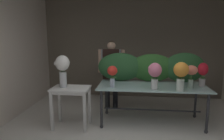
{
  "coord_description": "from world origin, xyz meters",
  "views": [
    {
      "loc": [
        0.05,
        -2.46,
        1.78
      ],
      "look_at": [
        -0.36,
        1.26,
        1.13
      ],
      "focal_mm": 32.27,
      "sensor_mm": 36.0,
      "label": 1
    }
  ],
  "objects_px": {
    "vase_rosy_ranunculus": "(155,73)",
    "vase_crimson_tulips": "(203,72)",
    "vase_coral_peonies": "(191,73)",
    "vase_sunset_snapdragons": "(181,73)",
    "side_table_white": "(71,94)",
    "vase_white_roses_tall": "(63,68)",
    "florist": "(111,67)",
    "vase_scarlet_lilies": "(112,74)",
    "display_table_glass": "(152,91)"
  },
  "relations": [
    {
      "from": "display_table_glass",
      "to": "side_table_white",
      "type": "relative_size",
      "value": 2.69
    },
    {
      "from": "vase_coral_peonies",
      "to": "vase_sunset_snapdragons",
      "type": "distance_m",
      "value": 0.31
    },
    {
      "from": "vase_coral_peonies",
      "to": "vase_sunset_snapdragons",
      "type": "height_order",
      "value": "vase_sunset_snapdragons"
    },
    {
      "from": "display_table_glass",
      "to": "florist",
      "type": "height_order",
      "value": "florist"
    },
    {
      "from": "vase_rosy_ranunculus",
      "to": "vase_white_roses_tall",
      "type": "relative_size",
      "value": 0.81
    },
    {
      "from": "display_table_glass",
      "to": "vase_crimson_tulips",
      "type": "height_order",
      "value": "vase_crimson_tulips"
    },
    {
      "from": "vase_coral_peonies",
      "to": "vase_white_roses_tall",
      "type": "distance_m",
      "value": 2.41
    },
    {
      "from": "vase_rosy_ranunculus",
      "to": "vase_sunset_snapdragons",
      "type": "bearing_deg",
      "value": -5.36
    },
    {
      "from": "side_table_white",
      "to": "vase_scarlet_lilies",
      "type": "height_order",
      "value": "vase_scarlet_lilies"
    },
    {
      "from": "vase_crimson_tulips",
      "to": "vase_sunset_snapdragons",
      "type": "xyz_separation_m",
      "value": [
        -0.5,
        -0.4,
        0.05
      ]
    },
    {
      "from": "side_table_white",
      "to": "vase_white_roses_tall",
      "type": "bearing_deg",
      "value": -179.65
    },
    {
      "from": "vase_rosy_ranunculus",
      "to": "florist",
      "type": "bearing_deg",
      "value": 131.05
    },
    {
      "from": "vase_rosy_ranunculus",
      "to": "vase_scarlet_lilies",
      "type": "distance_m",
      "value": 0.79
    },
    {
      "from": "vase_crimson_tulips",
      "to": "vase_coral_peonies",
      "type": "height_order",
      "value": "vase_crimson_tulips"
    },
    {
      "from": "display_table_glass",
      "to": "florist",
      "type": "xyz_separation_m",
      "value": [
        -0.91,
        0.74,
        0.34
      ]
    },
    {
      "from": "florist",
      "to": "vase_white_roses_tall",
      "type": "bearing_deg",
      "value": -125.51
    },
    {
      "from": "display_table_glass",
      "to": "vase_sunset_snapdragons",
      "type": "distance_m",
      "value": 0.73
    },
    {
      "from": "florist",
      "to": "vase_scarlet_lilies",
      "type": "relative_size",
      "value": 3.92
    },
    {
      "from": "vase_rosy_ranunculus",
      "to": "vase_white_roses_tall",
      "type": "bearing_deg",
      "value": -178.0
    },
    {
      "from": "florist",
      "to": "vase_scarlet_lilies",
      "type": "bearing_deg",
      "value": -82.41
    },
    {
      "from": "vase_crimson_tulips",
      "to": "vase_rosy_ranunculus",
      "type": "distance_m",
      "value": 1.02
    },
    {
      "from": "vase_crimson_tulips",
      "to": "vase_scarlet_lilies",
      "type": "xyz_separation_m",
      "value": [
        -1.74,
        -0.27,
        -0.01
      ]
    },
    {
      "from": "side_table_white",
      "to": "vase_sunset_snapdragons",
      "type": "xyz_separation_m",
      "value": [
        2.03,
        0.02,
        0.44
      ]
    },
    {
      "from": "vase_crimson_tulips",
      "to": "florist",
      "type": "bearing_deg",
      "value": 159.47
    },
    {
      "from": "side_table_white",
      "to": "display_table_glass",
      "type": "bearing_deg",
      "value": 13.56
    },
    {
      "from": "florist",
      "to": "vase_coral_peonies",
      "type": "distance_m",
      "value": 1.84
    },
    {
      "from": "side_table_white",
      "to": "vase_crimson_tulips",
      "type": "bearing_deg",
      "value": 9.3
    },
    {
      "from": "florist",
      "to": "display_table_glass",
      "type": "bearing_deg",
      "value": -39.14
    },
    {
      "from": "vase_coral_peonies",
      "to": "vase_rosy_ranunculus",
      "type": "bearing_deg",
      "value": -166.39
    },
    {
      "from": "display_table_glass",
      "to": "vase_scarlet_lilies",
      "type": "distance_m",
      "value": 0.9
    },
    {
      "from": "vase_rosy_ranunculus",
      "to": "vase_coral_peonies",
      "type": "xyz_separation_m",
      "value": [
        0.68,
        0.17,
        -0.01
      ]
    },
    {
      "from": "display_table_glass",
      "to": "side_table_white",
      "type": "bearing_deg",
      "value": -166.44
    },
    {
      "from": "side_table_white",
      "to": "florist",
      "type": "relative_size",
      "value": 0.48
    },
    {
      "from": "display_table_glass",
      "to": "vase_coral_peonies",
      "type": "height_order",
      "value": "vase_coral_peonies"
    },
    {
      "from": "side_table_white",
      "to": "florist",
      "type": "distance_m",
      "value": 1.34
    },
    {
      "from": "display_table_glass",
      "to": "vase_crimson_tulips",
      "type": "relative_size",
      "value": 4.59
    },
    {
      "from": "vase_rosy_ranunculus",
      "to": "vase_sunset_snapdragons",
      "type": "distance_m",
      "value": 0.46
    },
    {
      "from": "vase_crimson_tulips",
      "to": "vase_rosy_ranunculus",
      "type": "relative_size",
      "value": 0.94
    },
    {
      "from": "vase_crimson_tulips",
      "to": "vase_coral_peonies",
      "type": "relative_size",
      "value": 1.06
    },
    {
      "from": "vase_white_roses_tall",
      "to": "side_table_white",
      "type": "bearing_deg",
      "value": 0.35
    },
    {
      "from": "vase_crimson_tulips",
      "to": "vase_rosy_ranunculus",
      "type": "xyz_separation_m",
      "value": [
        -0.95,
        -0.35,
        0.03
      ]
    },
    {
      "from": "side_table_white",
      "to": "vase_rosy_ranunculus",
      "type": "xyz_separation_m",
      "value": [
        1.57,
        0.06,
        0.42
      ]
    },
    {
      "from": "side_table_white",
      "to": "vase_coral_peonies",
      "type": "height_order",
      "value": "vase_coral_peonies"
    },
    {
      "from": "vase_crimson_tulips",
      "to": "vase_scarlet_lilies",
      "type": "distance_m",
      "value": 1.76
    },
    {
      "from": "side_table_white",
      "to": "vase_crimson_tulips",
      "type": "xyz_separation_m",
      "value": [
        2.53,
        0.41,
        0.39
      ]
    },
    {
      "from": "vase_rosy_ranunculus",
      "to": "vase_crimson_tulips",
      "type": "bearing_deg",
      "value": 20.43
    },
    {
      "from": "side_table_white",
      "to": "vase_scarlet_lilies",
      "type": "xyz_separation_m",
      "value": [
        0.78,
        0.14,
        0.39
      ]
    },
    {
      "from": "vase_scarlet_lilies",
      "to": "vase_coral_peonies",
      "type": "height_order",
      "value": "vase_coral_peonies"
    },
    {
      "from": "side_table_white",
      "to": "vase_white_roses_tall",
      "type": "relative_size",
      "value": 1.3
    },
    {
      "from": "side_table_white",
      "to": "vase_coral_peonies",
      "type": "bearing_deg",
      "value": 5.68
    }
  ]
}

